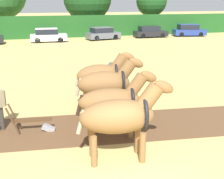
# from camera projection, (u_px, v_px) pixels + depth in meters

# --- Properties ---
(plowed_furrow_strip) EXTENTS (21.53, 5.52, 0.01)m
(plowed_furrow_strip) POSITION_uv_depth(u_px,v_px,m) (16.00, 133.00, 9.86)
(plowed_furrow_strip) COLOR brown
(plowed_furrow_strip) RESTS_ON ground
(hedgerow) EXTENTS (64.27, 1.70, 2.70)m
(hedgerow) POSITION_uv_depth(u_px,v_px,m) (45.00, 27.00, 35.74)
(hedgerow) COLOR #1E511E
(hedgerow) RESTS_ON ground
(tree_center_right) EXTENTS (4.81, 4.81, 6.97)m
(tree_center_right) POSITION_uv_depth(u_px,v_px,m) (152.00, 1.00, 44.10)
(tree_center_right) COLOR #4C3823
(tree_center_right) RESTS_ON ground
(draft_horse_lead_left) EXTENTS (2.81, 1.29, 2.41)m
(draft_horse_lead_left) POSITION_uv_depth(u_px,v_px,m) (121.00, 116.00, 7.85)
(draft_horse_lead_left) COLOR brown
(draft_horse_lead_left) RESTS_ON ground
(draft_horse_lead_right) EXTENTS (2.77, 1.17, 2.33)m
(draft_horse_lead_right) POSITION_uv_depth(u_px,v_px,m) (113.00, 101.00, 9.26)
(draft_horse_lead_right) COLOR brown
(draft_horse_lead_right) RESTS_ON ground
(draft_horse_trail_left) EXTENTS (2.67, 1.24, 2.48)m
(draft_horse_trail_left) POSITION_uv_depth(u_px,v_px,m) (107.00, 84.00, 10.61)
(draft_horse_trail_left) COLOR brown
(draft_horse_trail_left) RESTS_ON ground
(draft_horse_trail_right) EXTENTS (2.66, 1.28, 2.44)m
(draft_horse_trail_right) POSITION_uv_depth(u_px,v_px,m) (102.00, 75.00, 12.02)
(draft_horse_trail_right) COLOR brown
(draft_horse_trail_right) RESTS_ON ground
(plow) EXTENTS (1.62, 0.54, 1.13)m
(plow) POSITION_uv_depth(u_px,v_px,m) (36.00, 123.00, 9.86)
(plow) COLOR #4C331E
(plow) RESTS_ON ground
(farmer_beside_team) EXTENTS (0.40, 0.63, 1.60)m
(farmer_beside_team) POSITION_uv_depth(u_px,v_px,m) (112.00, 76.00, 13.80)
(farmer_beside_team) COLOR #38332D
(farmer_beside_team) RESTS_ON ground
(parked_car_center_left) EXTENTS (4.14, 1.96, 1.54)m
(parked_car_center_left) POSITION_uv_depth(u_px,v_px,m) (48.00, 35.00, 32.05)
(parked_car_center_left) COLOR silver
(parked_car_center_left) RESTS_ON ground
(parked_car_center) EXTENTS (4.32, 2.59, 1.51)m
(parked_car_center) POSITION_uv_depth(u_px,v_px,m) (103.00, 34.00, 34.08)
(parked_car_center) COLOR #565B66
(parked_car_center) RESTS_ON ground
(parked_car_center_right) EXTENTS (4.29, 1.80, 1.44)m
(parked_car_center_right) POSITION_uv_depth(u_px,v_px,m) (150.00, 32.00, 36.25)
(parked_car_center_right) COLOR black
(parked_car_center_right) RESTS_ON ground
(parked_car_right) EXTENTS (4.50, 2.56, 1.58)m
(parked_car_right) POSITION_uv_depth(u_px,v_px,m) (189.00, 30.00, 37.55)
(parked_car_right) COLOR navy
(parked_car_right) RESTS_ON ground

